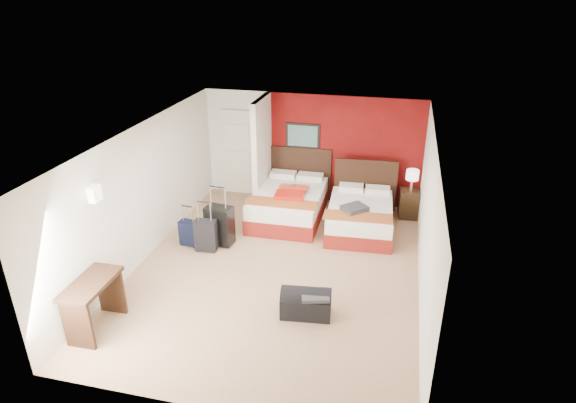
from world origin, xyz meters
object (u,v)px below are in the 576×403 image
(bed_left, at_px, (288,205))
(bed_right, at_px, (360,218))
(duffel_bag, at_px, (306,304))
(suitcase_navy, at_px, (189,234))
(table_lamp, at_px, (412,181))
(suitcase_charcoal, at_px, (206,236))
(desk, at_px, (95,306))
(nightstand, at_px, (409,204))
(suitcase_black, at_px, (220,226))
(red_suitcase_open, at_px, (292,192))

(bed_left, bearing_deg, bed_right, -8.13)
(bed_right, distance_m, duffel_bag, 3.09)
(bed_right, distance_m, suitcase_navy, 3.49)
(table_lamp, xyz_separation_m, suitcase_navy, (-4.18, -2.30, -0.61))
(suitcase_charcoal, bearing_deg, desk, -111.99)
(nightstand, xyz_separation_m, suitcase_black, (-3.60, -2.11, 0.08))
(bed_right, relative_size, duffel_bag, 2.41)
(suitcase_black, bearing_deg, bed_left, 61.43)
(suitcase_navy, relative_size, desk, 0.49)
(bed_left, height_order, bed_right, bed_left)
(suitcase_black, distance_m, duffel_bag, 2.77)
(table_lamp, height_order, suitcase_charcoal, table_lamp)
(bed_right, bearing_deg, suitcase_charcoal, -154.43)
(suitcase_charcoal, distance_m, duffel_bag, 2.72)
(bed_left, bearing_deg, red_suitcase_open, -45.52)
(suitcase_navy, distance_m, desk, 2.69)
(nightstand, bearing_deg, suitcase_navy, -155.88)
(nightstand, xyz_separation_m, table_lamp, (0.00, 0.00, 0.55))
(nightstand, relative_size, suitcase_black, 0.79)
(bed_right, relative_size, suitcase_navy, 3.82)
(duffel_bag, bearing_deg, suitcase_charcoal, 139.70)
(suitcase_navy, bearing_deg, red_suitcase_open, 49.88)
(red_suitcase_open, bearing_deg, suitcase_navy, -142.58)
(nightstand, distance_m, table_lamp, 0.55)
(table_lamp, height_order, suitcase_black, table_lamp)
(red_suitcase_open, bearing_deg, suitcase_black, -134.51)
(table_lamp, height_order, suitcase_navy, table_lamp)
(red_suitcase_open, height_order, table_lamp, table_lamp)
(bed_right, height_order, suitcase_charcoal, suitcase_charcoal)
(bed_left, distance_m, suitcase_navy, 2.29)
(bed_right, xyz_separation_m, duffel_bag, (-0.53, -3.04, -0.08))
(bed_left, xyz_separation_m, red_suitcase_open, (0.10, -0.10, 0.36))
(red_suitcase_open, height_order, desk, desk)
(suitcase_charcoal, xyz_separation_m, suitcase_navy, (-0.40, 0.11, -0.06))
(red_suitcase_open, distance_m, table_lamp, 2.59)
(table_lamp, relative_size, suitcase_navy, 0.98)
(duffel_bag, bearing_deg, table_lamp, 62.35)
(desk, bearing_deg, suitcase_navy, 82.91)
(bed_right, distance_m, suitcase_charcoal, 3.18)
(bed_right, bearing_deg, table_lamp, 38.41)
(bed_left, xyz_separation_m, nightstand, (2.57, 0.67, -0.00))
(suitcase_charcoal, distance_m, suitcase_navy, 0.42)
(red_suitcase_open, distance_m, suitcase_charcoal, 2.13)
(desk, bearing_deg, red_suitcase_open, 63.75)
(bed_left, bearing_deg, suitcase_navy, -135.20)
(duffel_bag, bearing_deg, bed_right, 73.65)
(bed_left, xyz_separation_m, bed_right, (1.58, -0.21, -0.03))
(suitcase_navy, xyz_separation_m, duffel_bag, (2.66, -1.62, -0.05))
(bed_right, relative_size, suitcase_black, 2.42)
(suitcase_black, height_order, suitcase_navy, suitcase_black)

